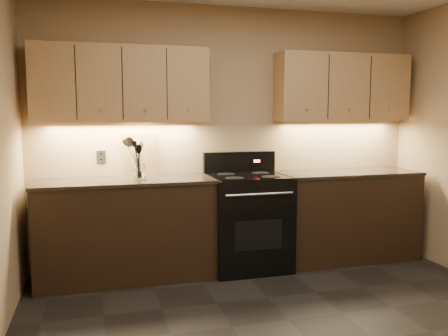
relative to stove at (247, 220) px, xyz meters
The scene contains 14 objects.
wall_back 0.88m from the stove, 104.10° to the left, with size 4.00×0.04×2.60m, color #9D795C.
counter_left 1.18m from the stove, behind, with size 1.62×0.62×0.93m.
counter_right 1.10m from the stove, ahead, with size 1.46×0.62×0.93m.
stove is the anchor object (origin of this frame).
upper_cab_left 1.78m from the stove, behind, with size 1.60×0.30×0.70m, color tan.
upper_cab_right 1.73m from the stove, ahead, with size 1.44×0.30×0.70m, color tan.
outlet_plate 1.55m from the stove, 167.24° to the left, with size 0.09×0.01×0.12m, color #B2B5BA.
utensil_crock 1.16m from the stove, behind, with size 0.12×0.12×0.14m.
cutting_board 1.23m from the stove, 164.32° to the left, with size 0.34×0.02×0.43m, color tan.
wooden_spoon 1.24m from the stove, behind, with size 0.06×0.06×0.34m, color tan, non-canonical shape.
black_spoon 1.22m from the stove, behind, with size 0.06×0.06×0.32m, color black, non-canonical shape.
black_turner 1.22m from the stove, behind, with size 0.08×0.08×0.35m, color black, non-canonical shape.
steel_spatula 1.21m from the stove, behind, with size 0.08×0.08×0.40m, color silver, non-canonical shape.
steel_skimmer 1.21m from the stove, behind, with size 0.09×0.09×0.37m, color silver, non-canonical shape.
Camera 1 is at (-1.37, -2.69, 1.54)m, focal length 38.00 mm.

